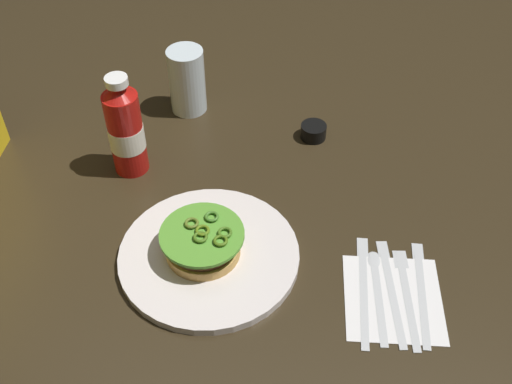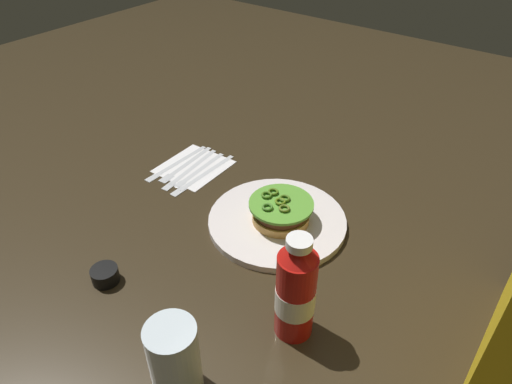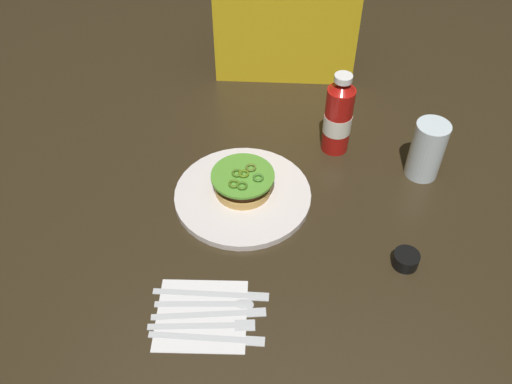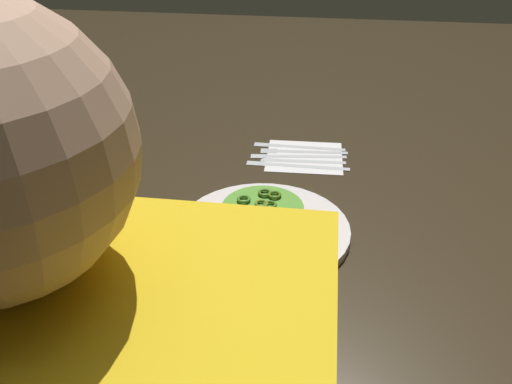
# 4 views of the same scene
# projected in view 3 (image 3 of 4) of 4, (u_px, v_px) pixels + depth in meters

# --- Properties ---
(ground_plane) EXTENTS (3.00, 3.00, 0.00)m
(ground_plane) POSITION_uv_depth(u_px,v_px,m) (318.00, 215.00, 1.13)
(ground_plane) COLOR #2E2415
(dinner_plate) EXTENTS (0.29, 0.29, 0.01)m
(dinner_plate) POSITION_uv_depth(u_px,v_px,m) (243.00, 195.00, 1.16)
(dinner_plate) COLOR silver
(dinner_plate) RESTS_ON ground_plane
(burger_sandwich) EXTENTS (0.13, 0.13, 0.05)m
(burger_sandwich) POSITION_uv_depth(u_px,v_px,m) (243.00, 182.00, 1.14)
(burger_sandwich) COLOR tan
(burger_sandwich) RESTS_ON dinner_plate
(ketchup_bottle) EXTENTS (0.06, 0.06, 0.20)m
(ketchup_bottle) POSITION_uv_depth(u_px,v_px,m) (338.00, 117.00, 1.21)
(ketchup_bottle) COLOR #AE1410
(ketchup_bottle) RESTS_ON ground_plane
(water_glass) EXTENTS (0.07, 0.07, 0.14)m
(water_glass) POSITION_uv_depth(u_px,v_px,m) (427.00, 150.00, 1.17)
(water_glass) COLOR silver
(water_glass) RESTS_ON ground_plane
(condiment_cup) EXTENTS (0.05, 0.05, 0.03)m
(condiment_cup) POSITION_uv_depth(u_px,v_px,m) (406.00, 259.00, 1.03)
(condiment_cup) COLOR black
(condiment_cup) RESTS_ON ground_plane
(napkin) EXTENTS (0.16, 0.15, 0.00)m
(napkin) POSITION_uv_depth(u_px,v_px,m) (202.00, 315.00, 0.96)
(napkin) COLOR white
(napkin) RESTS_ON ground_plane
(butter_knife) EXTENTS (0.20, 0.02, 0.00)m
(butter_knife) POSITION_uv_depth(u_px,v_px,m) (214.00, 337.00, 0.92)
(butter_knife) COLOR silver
(butter_knife) RESTS_ON napkin
(fork_utensil) EXTENTS (0.19, 0.03, 0.00)m
(fork_utensil) POSITION_uv_depth(u_px,v_px,m) (211.00, 325.00, 0.94)
(fork_utensil) COLOR silver
(fork_utensil) RESTS_ON napkin
(steak_knife) EXTENTS (0.20, 0.04, 0.00)m
(steak_knife) POSITION_uv_depth(u_px,v_px,m) (216.00, 313.00, 0.96)
(steak_knife) COLOR silver
(steak_knife) RESTS_ON napkin
(spoon_utensil) EXTENTS (0.18, 0.03, 0.00)m
(spoon_utensil) POSITION_uv_depth(u_px,v_px,m) (218.00, 303.00, 0.97)
(spoon_utensil) COLOR silver
(spoon_utensil) RESTS_ON napkin
(table_knife) EXTENTS (0.21, 0.02, 0.00)m
(table_knife) POSITION_uv_depth(u_px,v_px,m) (218.00, 293.00, 0.99)
(table_knife) COLOR silver
(table_knife) RESTS_ON napkin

